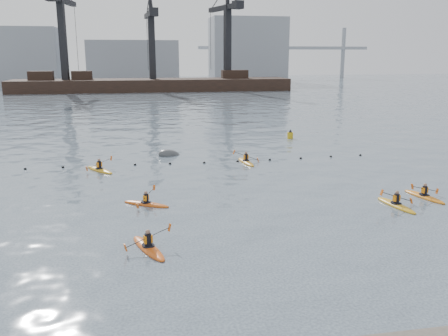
{
  "coord_description": "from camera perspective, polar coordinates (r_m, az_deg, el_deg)",
  "views": [
    {
      "loc": [
        -4.7,
        -18.03,
        9.29
      ],
      "look_at": [
        0.25,
        8.64,
        2.8
      ],
      "focal_mm": 38.0,
      "sensor_mm": 36.0,
      "label": 1
    }
  ],
  "objects": [
    {
      "name": "kayaker_4",
      "position": [
        34.41,
        22.94,
        -3.12
      ],
      "size": [
        2.36,
        3.57,
        1.2
      ],
      "rotation": [
        0.0,
        0.0,
        3.35
      ],
      "color": "orange",
      "rests_on": "ground"
    },
    {
      "name": "kayaker_1",
      "position": [
        31.83,
        19.99,
        -4.14
      ],
      "size": [
        2.48,
        3.68,
        1.33
      ],
      "rotation": [
        0.0,
        0.0,
        0.14
      ],
      "color": "#C08B16",
      "rests_on": "ground"
    },
    {
      "name": "ground",
      "position": [
        20.82,
        3.77,
        -13.08
      ],
      "size": [
        400.0,
        400.0,
        0.0
      ],
      "primitive_type": "plane",
      "color": "#323A49",
      "rests_on": "ground"
    },
    {
      "name": "mooring_buoy",
      "position": [
        45.33,
        -6.6,
        1.54
      ],
      "size": [
        2.57,
        1.79,
        1.51
      ],
      "primitive_type": "ellipsoid",
      "rotation": [
        0.0,
        0.21,
        0.24
      ],
      "color": "#3C3E41",
      "rests_on": "ground"
    },
    {
      "name": "kayaker_2",
      "position": [
        30.56,
        -9.34,
        -4.23
      ],
      "size": [
        3.11,
        2.29,
        1.17
      ],
      "rotation": [
        0.0,
        0.0,
        1.01
      ],
      "color": "#BE4E11",
      "rests_on": "ground"
    },
    {
      "name": "kayaker_3",
      "position": [
        41.95,
        2.66,
        0.8
      ],
      "size": [
        2.44,
        3.59,
        1.33
      ],
      "rotation": [
        0.0,
        0.0,
        0.12
      ],
      "color": "orange",
      "rests_on": "ground"
    },
    {
      "name": "float_line",
      "position": [
        41.81,
        -4.48,
        0.62
      ],
      "size": [
        33.24,
        0.73,
        0.24
      ],
      "color": "black",
      "rests_on": "ground"
    },
    {
      "name": "skyline",
      "position": [
        168.44,
        -8.38,
        13.3
      ],
      "size": [
        141.0,
        28.0,
        22.0
      ],
      "color": "gray",
      "rests_on": "ground"
    },
    {
      "name": "nav_buoy",
      "position": [
        54.62,
        7.96,
        3.92
      ],
      "size": [
        0.66,
        0.66,
        1.2
      ],
      "color": "#B79512",
      "rests_on": "ground"
    },
    {
      "name": "kayaker_0",
      "position": [
        23.83,
        -9.09,
        -9.38
      ],
      "size": [
        2.36,
        3.65,
        1.24
      ],
      "rotation": [
        0.0,
        0.0,
        0.36
      ],
      "color": "#CC4F13",
      "rests_on": "ground"
    },
    {
      "name": "kayaker_5",
      "position": [
        40.3,
        -14.75,
        -0.16
      ],
      "size": [
        2.68,
        3.37,
        1.2
      ],
      "rotation": [
        0.0,
        0.0,
        0.61
      ],
      "color": "gold",
      "rests_on": "ground"
    },
    {
      "name": "barge_pier",
      "position": [
        128.31,
        -8.63,
        10.0
      ],
      "size": [
        72.0,
        19.3,
        29.5
      ],
      "color": "black",
      "rests_on": "ground"
    }
  ]
}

